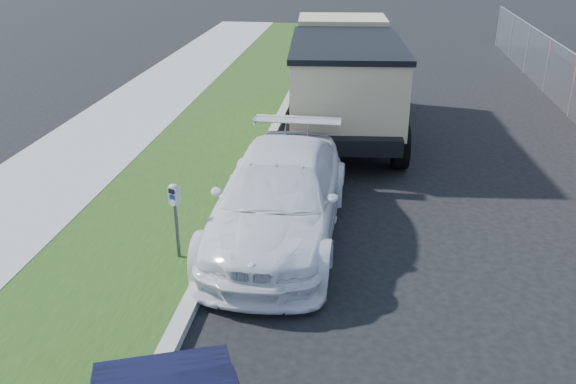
# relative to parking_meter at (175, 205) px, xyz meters

# --- Properties ---
(ground) EXTENTS (120.00, 120.00, 0.00)m
(ground) POSITION_rel_parking_meter_xyz_m (3.15, -0.01, -1.10)
(ground) COLOR black
(ground) RESTS_ON ground
(streetside) EXTENTS (6.12, 50.00, 0.15)m
(streetside) POSITION_rel_parking_meter_xyz_m (-2.42, 1.99, -1.03)
(streetside) COLOR gray
(streetside) RESTS_ON ground
(parking_meter) EXTENTS (0.22, 0.18, 1.34)m
(parking_meter) POSITION_rel_parking_meter_xyz_m (0.00, 0.00, 0.00)
(parking_meter) COLOR #3F4247
(parking_meter) RESTS_ON ground
(white_wagon) EXTENTS (2.31, 5.50, 1.59)m
(white_wagon) POSITION_rel_parking_meter_xyz_m (1.55, 1.20, -0.31)
(white_wagon) COLOR white
(white_wagon) RESTS_ON ground
(dump_truck) EXTENTS (3.36, 7.36, 2.81)m
(dump_truck) POSITION_rel_parking_meter_xyz_m (2.40, 7.81, 0.48)
(dump_truck) COLOR black
(dump_truck) RESTS_ON ground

